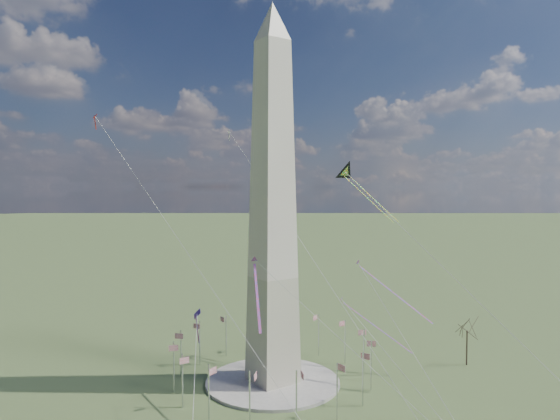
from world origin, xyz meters
TOP-DOWN VIEW (x-y plane):
  - ground at (0.00, 0.00)m, footprint 2000.00×2000.00m
  - plaza at (0.00, 0.00)m, footprint 36.00×36.00m
  - washington_monument at (0.00, 0.00)m, footprint 15.56×15.56m
  - flagpole_ring at (-0.00, -0.00)m, footprint 54.40×54.40m
  - tree_near at (54.84, -21.42)m, footprint 8.86×8.86m
  - kite_delta_black at (31.42, 5.11)m, footprint 8.25×21.97m
  - kite_diamond_purple at (-22.52, -1.13)m, footprint 2.07×2.96m
  - kite_streamer_left at (25.36, -15.50)m, footprint 8.74×20.86m
  - kite_streamer_mid at (-9.74, -7.34)m, footprint 10.89×18.83m
  - kite_streamer_right at (27.76, -6.74)m, footprint 12.26×18.48m
  - kite_small_red at (-34.34, 41.75)m, footprint 1.41×2.15m
  - kite_small_white at (11.67, 44.62)m, footprint 1.37×2.00m

SIDE VIEW (x-z plane):
  - ground at x=0.00m, z-range 0.00..0.00m
  - plaza at x=0.00m, z-range 0.00..0.80m
  - flagpole_ring at x=0.00m, z-range 0.77..13.77m
  - tree_near at x=54.84m, z-range 3.31..18.81m
  - kite_streamer_right at x=27.76m, z-range 7.68..22.13m
  - kite_diamond_purple at x=-22.52m, z-range 17.11..25.83m
  - kite_streamer_left at x=25.36m, z-range 19.25..34.19m
  - kite_streamer_mid at x=-9.74m, z-range 22.07..36.29m
  - washington_monument at x=0.00m, z-range -2.05..97.95m
  - kite_delta_black at x=31.42m, z-range 47.35..65.48m
  - kite_small_white at x=11.67m, z-range 69.70..73.91m
  - kite_small_red at x=-34.34m, z-range 70.61..75.26m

